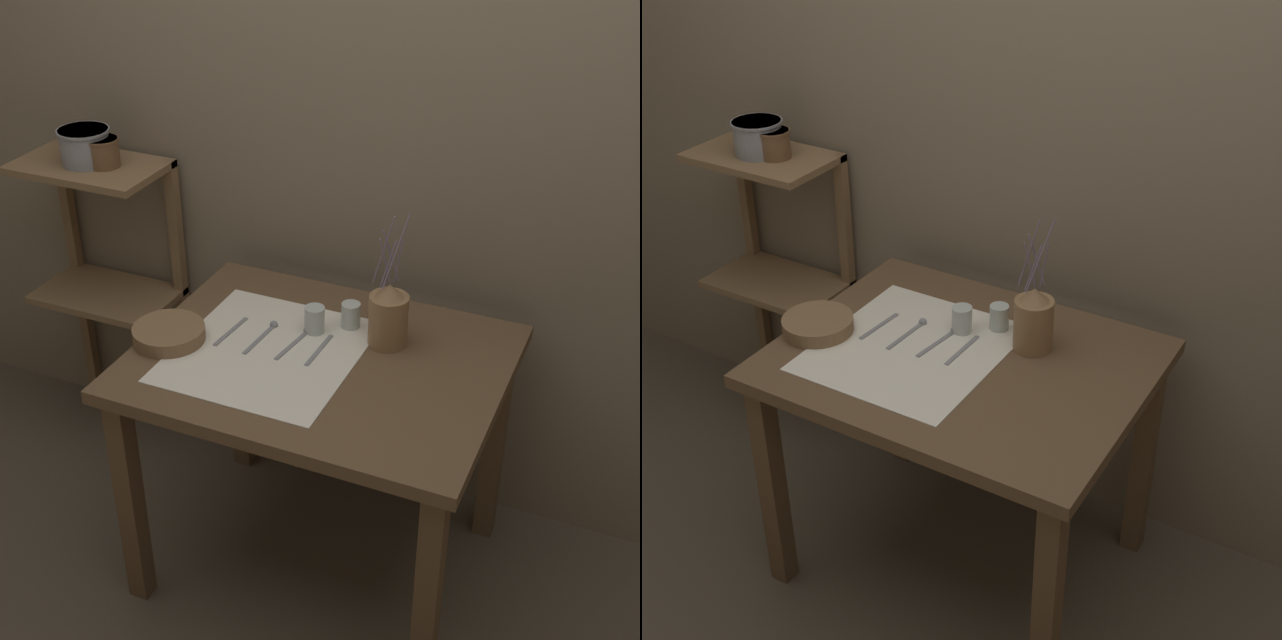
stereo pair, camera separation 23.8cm
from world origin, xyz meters
TOP-DOWN VIEW (x-y plane):
  - ground_plane at (0.00, 0.00)m, footprint 12.00×12.00m
  - stone_wall_back at (0.00, 0.51)m, footprint 7.00×0.06m
  - wooden_table at (0.00, 0.00)m, footprint 1.01×0.80m
  - wooden_shelf_unit at (-0.95, 0.35)m, footprint 0.48×0.29m
  - linen_cloth at (-0.14, -0.03)m, footprint 0.49×0.54m
  - pitcher_with_flowers at (0.15, 0.14)m, footprint 0.11×0.11m
  - wooden_bowl at (-0.43, -0.09)m, footprint 0.20×0.20m
  - glass_tumbler_near at (-0.07, 0.11)m, footprint 0.06×0.06m
  - glass_tumbler_far at (0.02, 0.18)m, footprint 0.06×0.06m
  - fork_outer at (-0.29, 0.01)m, footprint 0.03×0.17m
  - spoon_inner at (-0.19, 0.06)m, footprint 0.03×0.18m
  - spoon_outer at (-0.09, 0.07)m, footprint 0.04×0.18m
  - knife_center at (-0.01, 0.02)m, footprint 0.02×0.17m
  - metal_pot_large at (-0.95, 0.31)m, footprint 0.17×0.17m
  - metal_pot_small at (-0.89, 0.31)m, footprint 0.11×0.11m

SIDE VIEW (x-z plane):
  - ground_plane at x=0.00m, z-range 0.00..0.00m
  - wooden_table at x=0.00m, z-range 0.27..1.05m
  - wooden_shelf_unit at x=-0.95m, z-range 0.21..1.29m
  - linen_cloth at x=-0.14m, z-range 0.78..0.78m
  - fork_outer at x=-0.29m, z-range 0.78..0.78m
  - knife_center at x=-0.01m, z-range 0.78..0.78m
  - spoon_inner at x=-0.19m, z-range 0.77..0.79m
  - spoon_outer at x=-0.09m, z-range 0.77..0.79m
  - wooden_bowl at x=-0.43m, z-range 0.78..0.82m
  - glass_tumbler_far at x=0.02m, z-range 0.78..0.85m
  - glass_tumbler_near at x=-0.07m, z-range 0.78..0.86m
  - pitcher_with_flowers at x=0.15m, z-range 0.66..1.06m
  - metal_pot_small at x=-0.89m, z-range 1.08..1.18m
  - metal_pot_large at x=-0.95m, z-range 1.08..1.20m
  - stone_wall_back at x=0.00m, z-range 0.00..2.40m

